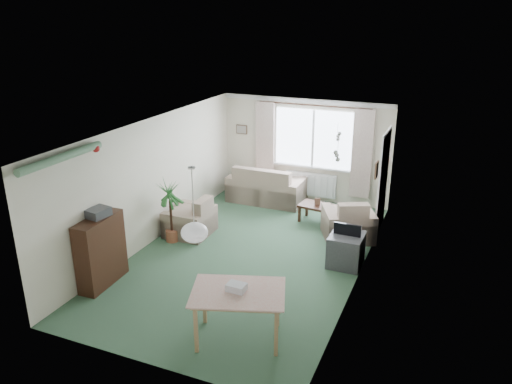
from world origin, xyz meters
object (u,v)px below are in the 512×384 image
at_px(sofa, 267,183).
at_px(pet_bed, 348,251).
at_px(houseplant, 171,212).
at_px(tv_cube, 346,250).
at_px(coffee_table, 319,214).
at_px(bookshelf, 101,251).
at_px(armchair_corner, 348,218).
at_px(dining_table, 239,316).
at_px(armchair_left, 190,216).

xyz_separation_m(sofa, pet_bed, (2.40, -1.96, -0.38)).
bearing_deg(houseplant, tv_cube, 6.02).
distance_m(houseplant, pet_bed, 3.44).
xyz_separation_m(coffee_table, bookshelf, (-2.59, -3.82, 0.39)).
distance_m(armchair_corner, dining_table, 3.86).
distance_m(tv_cube, pet_bed, 0.50).
height_order(armchair_corner, dining_table, armchair_corner).
xyz_separation_m(sofa, dining_table, (1.58, -5.06, -0.08)).
relative_size(bookshelf, pet_bed, 2.05).
height_order(tv_cube, pet_bed, tv_cube).
bearing_deg(bookshelf, sofa, 73.84).
xyz_separation_m(houseplant, dining_table, (2.48, -2.31, -0.26)).
distance_m(bookshelf, pet_bed, 4.39).
relative_size(armchair_left, bookshelf, 0.75).
relative_size(armchair_corner, armchair_left, 1.07).
xyz_separation_m(armchair_left, bookshelf, (-0.34, -2.26, 0.19)).
bearing_deg(tv_cube, bookshelf, -148.26).
bearing_deg(armchair_left, coffee_table, 124.34).
height_order(armchair_corner, armchair_left, armchair_corner).
bearing_deg(armchair_left, dining_table, 39.92).
height_order(armchair_left, tv_cube, armchair_left).
distance_m(sofa, dining_table, 5.30).
bearing_deg(armchair_corner, dining_table, 55.15).
xyz_separation_m(houseplant, tv_cube, (3.35, 0.35, -0.33)).
distance_m(armchair_corner, pet_bed, 0.81).
distance_m(coffee_table, houseplant, 3.15).
distance_m(sofa, pet_bed, 3.12).
distance_m(houseplant, tv_cube, 3.38).
distance_m(sofa, coffee_table, 1.69).
height_order(armchair_left, pet_bed, armchair_left).
relative_size(coffee_table, bookshelf, 0.73).
relative_size(armchair_corner, coffee_table, 1.10).
xyz_separation_m(coffee_table, houseplant, (-2.40, -2.00, 0.43)).
bearing_deg(bookshelf, dining_table, -13.01).
bearing_deg(houseplant, coffee_table, 39.83).
distance_m(armchair_corner, coffee_table, 0.91).
bearing_deg(coffee_table, pet_bed, -53.32).
bearing_deg(houseplant, bookshelf, -95.96).
bearing_deg(dining_table, coffee_table, 91.12).
distance_m(armchair_left, dining_table, 3.60).
relative_size(armchair_corner, pet_bed, 1.65).
bearing_deg(sofa, pet_bed, 140.69).
height_order(sofa, armchair_corner, sofa).
bearing_deg(armchair_corner, sofa, -54.79).
height_order(sofa, bookshelf, bookshelf).
bearing_deg(tv_cube, pet_bed, 96.72).
bearing_deg(dining_table, tv_cube, 71.94).
bearing_deg(bookshelf, armchair_left, 78.72).
bearing_deg(sofa, armchair_corner, 150.49).
relative_size(sofa, armchair_left, 2.00).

